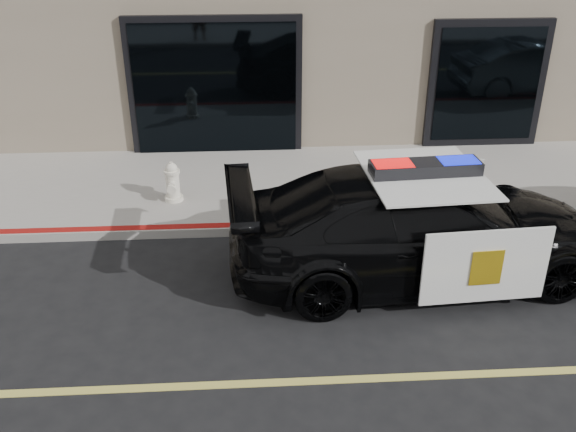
{
  "coord_description": "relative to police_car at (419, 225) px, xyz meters",
  "views": [
    {
      "loc": [
        -0.32,
        -5.62,
        5.03
      ],
      "look_at": [
        0.16,
        2.2,
        1.0
      ],
      "focal_mm": 40.0,
      "sensor_mm": 36.0,
      "label": 1
    }
  ],
  "objects": [
    {
      "name": "ground",
      "position": [
        -2.01,
        -2.21,
        -0.79
      ],
      "size": [
        120.0,
        120.0,
        0.0
      ],
      "primitive_type": "plane",
      "color": "black",
      "rests_on": "ground"
    },
    {
      "name": "fire_hydrant",
      "position": [
        -3.71,
        2.37,
        -0.3
      ],
      "size": [
        0.32,
        0.45,
        0.71
      ],
      "color": "white",
      "rests_on": "sidewalk_n"
    },
    {
      "name": "police_car",
      "position": [
        0.0,
        0.0,
        0.0
      ],
      "size": [
        2.88,
        5.65,
        1.76
      ],
      "color": "black",
      "rests_on": "ground"
    },
    {
      "name": "sidewalk_n",
      "position": [
        -2.01,
        3.04,
        -0.71
      ],
      "size": [
        60.0,
        3.5,
        0.15
      ],
      "primitive_type": "cube",
      "color": "gray",
      "rests_on": "ground"
    }
  ]
}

